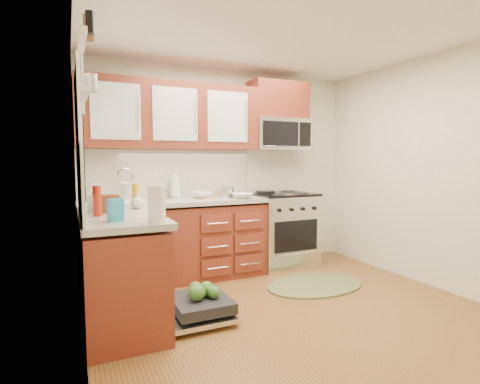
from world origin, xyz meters
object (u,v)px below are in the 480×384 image
dishwasher (196,309)px  cutting_board (211,197)px  microwave (279,135)px  bowl_b (202,195)px  rug (315,285)px  sink (128,214)px  paper_towel_roll (157,204)px  cup (232,191)px  range (283,229)px  skillet (266,192)px  stock_pot (225,192)px  upper_cabinets (171,116)px  bowl_a (242,196)px

dishwasher → cutting_board: cutting_board is taller
microwave → bowl_b: size_ratio=3.11×
microwave → rug: size_ratio=0.68×
microwave → sink: (-1.93, -0.13, -0.90)m
paper_towel_roll → cup: paper_towel_roll is taller
dishwasher → bowl_b: size_ratio=2.87×
range → microwave: microwave is taller
range → cup: size_ratio=7.10×
rug → skillet: size_ratio=4.76×
cutting_board → cup: 0.40m
dishwasher → stock_pot: size_ratio=3.32×
cutting_board → cup: (0.36, 0.18, 0.04)m
cup → skillet: bearing=-37.0°
upper_cabinets → skillet: size_ratio=8.69×
skillet → stock_pot: size_ratio=1.12×
rug → cup: size_ratio=8.39×
cutting_board → rug: bearing=-44.6°
rug → cup: (-0.53, 1.05, 0.97)m
skillet → bowl_b: (-0.80, 0.10, -0.01)m
paper_towel_roll → bowl_a: bearing=45.0°
sink → paper_towel_roll: bearing=-90.0°
range → microwave: (0.00, 0.12, 1.23)m
skillet → cup: (-0.34, 0.26, 0.01)m
stock_pot → cutting_board: stock_pot is taller
microwave → bowl_a: 1.04m
sink → cup: cup is taller
dishwasher → rug: dishwasher is taller
rug → stock_pot: size_ratio=5.32×
upper_cabinets → bowl_a: size_ratio=8.42×
sink → cutting_board: 0.96m
skillet → cutting_board: bearing=173.5°
upper_cabinets → cutting_board: 1.04m
rug → range: bearing=84.0°
range → microwave: size_ratio=1.25×
skillet → cup: bearing=143.0°
microwave → dishwasher: 2.55m
paper_towel_roll → bowl_b: 1.73m
sink → bowl_a: bearing=-7.6°
paper_towel_roll → bowl_b: (0.85, 1.50, -0.10)m
bowl_b → dishwasher: bearing=-111.4°
dishwasher → bowl_a: 1.55m
upper_cabinets → stock_pot: 1.09m
microwave → paper_towel_roll: bearing=-140.9°
cutting_board → bowl_a: (0.32, -0.21, 0.02)m
sink → skillet: (1.65, -0.04, 0.17)m
upper_cabinets → bowl_b: 0.97m
range → sink: (-1.93, -0.01, 0.33)m
upper_cabinets → rug: bearing=-36.9°
range → stock_pot: 0.94m
bowl_b → cup: cup is taller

